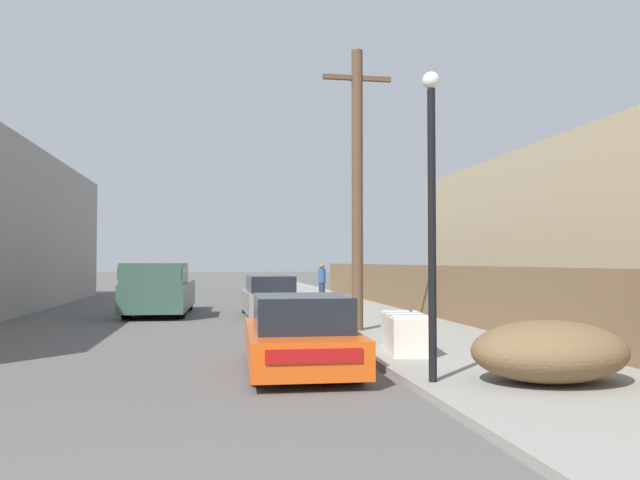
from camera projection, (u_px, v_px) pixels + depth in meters
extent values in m
cube|color=gray|center=(331.00, 304.00, 26.87)|extent=(4.20, 63.00, 0.12)
cube|color=silver|center=(406.00, 333.00, 12.15)|extent=(0.97, 1.89, 0.71)
cube|color=white|center=(405.00, 314.00, 12.16)|extent=(0.93, 1.81, 0.03)
cube|color=#333335|center=(411.00, 311.00, 12.73)|extent=(0.06, 0.20, 0.02)
cube|color=gray|center=(403.00, 312.00, 12.45)|extent=(0.75, 0.17, 0.01)
cube|color=gray|center=(408.00, 315.00, 11.89)|extent=(0.75, 0.17, 0.01)
cube|color=#E05114|center=(299.00, 344.00, 10.86)|extent=(1.90, 4.15, 0.58)
cube|color=black|center=(301.00, 313.00, 10.52)|extent=(1.59, 2.01, 0.58)
cube|color=#B21414|center=(314.00, 356.00, 8.83)|extent=(1.40, 0.07, 0.20)
cylinder|color=black|center=(252.00, 342.00, 12.01)|extent=(0.22, 0.66, 0.65)
cylinder|color=black|center=(331.00, 341.00, 12.23)|extent=(0.22, 0.66, 0.65)
cylinder|color=black|center=(257.00, 363.00, 9.50)|extent=(0.22, 0.66, 0.65)
cylinder|color=black|center=(357.00, 361.00, 9.71)|extent=(0.22, 0.66, 0.65)
cube|color=gray|center=(269.00, 302.00, 21.47)|extent=(1.78, 4.58, 0.70)
cube|color=black|center=(270.00, 284.00, 21.31)|extent=(1.51, 2.58, 0.55)
cube|color=#B21414|center=(277.00, 302.00, 19.22)|extent=(1.33, 0.05, 0.24)
cylinder|color=black|center=(245.00, 304.00, 22.71)|extent=(0.21, 0.67, 0.67)
cylinder|color=black|center=(285.00, 303.00, 22.98)|extent=(0.21, 0.67, 0.67)
cylinder|color=black|center=(251.00, 310.00, 19.94)|extent=(0.21, 0.67, 0.67)
cylinder|color=black|center=(296.00, 309.00, 20.21)|extent=(0.21, 0.67, 0.67)
cube|color=#385647|center=(160.00, 295.00, 22.13)|extent=(2.25, 5.56, 0.94)
cube|color=#385647|center=(155.00, 273.00, 20.66)|extent=(2.02, 2.54, 0.68)
cube|color=black|center=(155.00, 273.00, 20.66)|extent=(2.06, 2.49, 0.37)
cylinder|color=black|center=(181.00, 306.00, 20.55)|extent=(0.29, 0.85, 0.84)
cylinder|color=black|center=(127.00, 306.00, 20.32)|extent=(0.29, 0.85, 0.84)
cylinder|color=black|center=(189.00, 299.00, 23.92)|extent=(0.29, 0.85, 0.84)
cylinder|color=black|center=(142.00, 300.00, 23.69)|extent=(0.29, 0.85, 0.84)
cylinder|color=brown|center=(357.00, 189.00, 16.06)|extent=(0.29, 0.29, 7.24)
cube|color=brown|center=(357.00, 78.00, 16.16)|extent=(1.80, 0.12, 0.12)
cylinder|color=black|center=(432.00, 234.00, 9.19)|extent=(0.12, 0.12, 4.32)
sphere|color=white|center=(431.00, 81.00, 9.27)|extent=(0.26, 0.26, 0.26)
ellipsoid|color=brown|center=(549.00, 351.00, 9.07)|extent=(2.31, 1.76, 0.90)
cube|color=brown|center=(421.00, 289.00, 21.03)|extent=(0.08, 33.34, 1.64)
cylinder|color=#282D42|center=(322.00, 291.00, 28.33)|extent=(0.28, 0.28, 0.80)
cylinder|color=#2D5193|center=(322.00, 276.00, 28.36)|extent=(0.34, 0.34, 0.63)
sphere|color=#8C664C|center=(322.00, 266.00, 28.37)|extent=(0.24, 0.24, 0.24)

